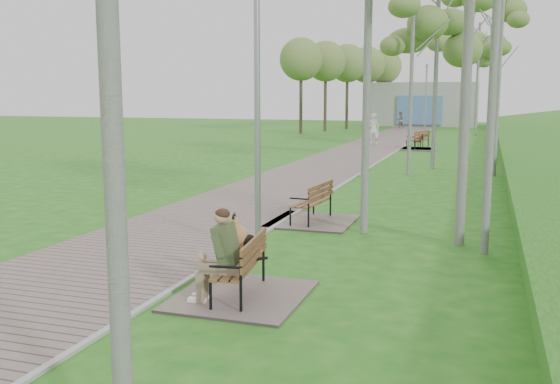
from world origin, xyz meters
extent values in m
plane|color=#1F5F16|center=(0.00, 0.00, 0.00)|extent=(120.00, 120.00, 0.00)
cube|color=#72605C|center=(-1.75, 21.50, 0.02)|extent=(3.50, 67.00, 0.04)
cube|color=#999993|center=(0.00, 21.50, 0.03)|extent=(0.10, 67.00, 0.05)
cube|color=#9E9E99|center=(-1.50, 51.00, 2.00)|extent=(10.00, 5.00, 4.00)
cube|color=#507AB3|center=(-1.50, 48.40, 1.50)|extent=(4.00, 0.20, 2.60)
cube|color=#72605C|center=(1.09, -1.23, 0.02)|extent=(1.81, 2.02, 0.04)
cube|color=brown|center=(1.04, -1.23, 0.45)|extent=(0.65, 1.56, 0.04)
cube|color=brown|center=(1.28, -1.20, 0.73)|extent=(0.24, 1.50, 0.33)
cube|color=#72605C|center=(0.65, 4.30, 0.02)|extent=(1.85, 2.06, 0.04)
cube|color=brown|center=(0.60, 4.30, 0.46)|extent=(0.61, 1.58, 0.04)
cube|color=brown|center=(0.85, 4.28, 0.74)|extent=(0.19, 1.54, 0.34)
cube|color=#72605C|center=(0.92, 24.63, 0.02)|extent=(2.01, 2.23, 0.04)
cube|color=brown|center=(0.87, 24.63, 0.50)|extent=(1.09, 1.74, 0.04)
cube|color=brown|center=(1.12, 24.53, 0.80)|extent=(0.66, 1.57, 0.37)
cube|color=#72605C|center=(0.86, 24.85, 0.02)|extent=(1.66, 1.85, 0.04)
cube|color=brown|center=(0.81, 24.85, 0.42)|extent=(0.79, 1.45, 0.04)
cube|color=brown|center=(1.03, 24.91, 0.66)|extent=(0.43, 1.34, 0.30)
cylinder|color=gray|center=(0.42, 1.29, 0.14)|extent=(0.19, 0.19, 0.28)
cylinder|color=gray|center=(0.42, 1.29, 2.34)|extent=(0.11, 0.11, 4.67)
cylinder|color=gray|center=(0.29, 12.36, 0.13)|extent=(0.18, 0.18, 0.27)
cylinder|color=gray|center=(0.29, 12.36, 2.25)|extent=(0.11, 0.11, 4.50)
cylinder|color=gray|center=(0.29, 12.36, 4.54)|extent=(0.16, 0.16, 0.22)
cylinder|color=gray|center=(0.33, 34.45, 0.14)|extent=(0.19, 0.19, 0.29)
cylinder|color=gray|center=(0.33, 34.45, 2.38)|extent=(0.11, 0.11, 4.76)
cylinder|color=gray|center=(0.33, 34.45, 4.81)|extent=(0.17, 0.17, 0.24)
imported|color=white|center=(-1.92, 27.13, 0.92)|extent=(0.69, 0.47, 1.83)
imported|color=gray|center=(-2.77, 45.14, 0.73)|extent=(0.85, 0.75, 1.47)
cylinder|color=silver|center=(3.97, 3.09, 4.59)|extent=(0.21, 0.21, 9.17)
cylinder|color=silver|center=(1.99, 3.56, 4.50)|extent=(0.19, 0.19, 9.00)
cylinder|color=silver|center=(1.72, 13.61, 3.53)|extent=(0.16, 0.16, 7.06)
ellipsoid|color=olive|center=(1.72, 13.61, 5.79)|extent=(2.29, 2.29, 3.11)
cylinder|color=silver|center=(4.69, 14.41, 5.07)|extent=(0.18, 0.18, 10.13)
cylinder|color=silver|center=(2.39, 15.94, 3.54)|extent=(0.16, 0.16, 7.09)
ellipsoid|color=olive|center=(2.39, 15.94, 5.81)|extent=(2.35, 2.35, 3.12)
cylinder|color=silver|center=(4.75, 22.88, 3.82)|extent=(0.17, 0.17, 7.63)
ellipsoid|color=olive|center=(4.75, 22.88, 6.26)|extent=(2.43, 2.43, 3.36)
cylinder|color=silver|center=(2.90, 28.63, 4.24)|extent=(0.20, 0.20, 8.48)
ellipsoid|color=olive|center=(2.90, 28.63, 6.95)|extent=(2.89, 2.89, 3.73)
cylinder|color=silver|center=(4.49, 38.84, 4.61)|extent=(0.20, 0.20, 9.22)
ellipsoid|color=olive|center=(4.49, 38.84, 7.56)|extent=(2.86, 2.86, 4.06)
cylinder|color=silver|center=(3.56, 37.49, 3.94)|extent=(0.16, 0.16, 7.88)
ellipsoid|color=olive|center=(3.56, 37.49, 6.46)|extent=(2.35, 2.35, 3.47)
camera|label=1|loc=(4.38, -9.36, 2.93)|focal=40.00mm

